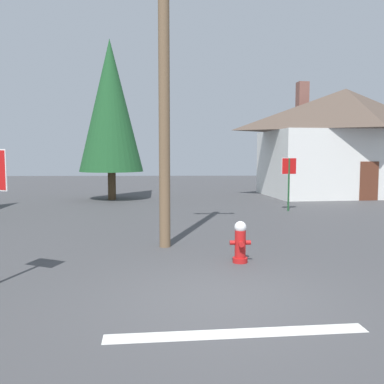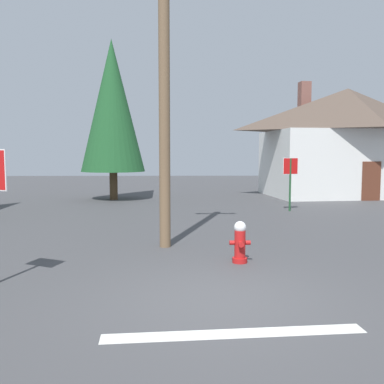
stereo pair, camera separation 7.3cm
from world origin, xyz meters
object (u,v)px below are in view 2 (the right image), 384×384
(utility_pole, at_px, (164,58))
(pine_tree_tall_left, at_px, (112,106))
(fire_hydrant, at_px, (240,242))
(stop_sign_far, at_px, (290,173))
(house, at_px, (346,140))

(utility_pole, height_order, pine_tree_tall_left, utility_pole)
(fire_hydrant, bearing_deg, pine_tree_tall_left, 110.49)
(stop_sign_far, height_order, house, house)
(utility_pole, relative_size, pine_tree_tall_left, 1.11)
(stop_sign_far, height_order, pine_tree_tall_left, pine_tree_tall_left)
(fire_hydrant, relative_size, stop_sign_far, 0.41)
(pine_tree_tall_left, bearing_deg, stop_sign_far, -29.98)
(utility_pole, distance_m, pine_tree_tall_left, 11.79)
(stop_sign_far, relative_size, house, 0.22)
(pine_tree_tall_left, bearing_deg, fire_hydrant, -69.51)
(house, bearing_deg, stop_sign_far, -126.43)
(utility_pole, relative_size, stop_sign_far, 4.10)
(stop_sign_far, bearing_deg, fire_hydrant, -111.12)
(utility_pole, bearing_deg, fire_hydrant, -43.71)
(stop_sign_far, distance_m, pine_tree_tall_left, 9.87)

